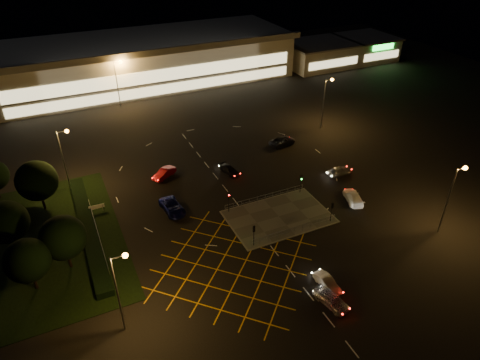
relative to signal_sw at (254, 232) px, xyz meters
name	(u,v)px	position (x,y,z in m)	size (l,w,h in m)	color
ground	(260,213)	(4.00, 5.99, -2.37)	(180.00, 180.00, 0.00)	black
pedestrian_island	(279,217)	(6.00, 3.99, -2.31)	(14.00, 9.00, 0.12)	#4C4944
grass_verge	(50,242)	(-24.00, 11.99, -2.33)	(18.00, 30.00, 0.08)	black
hedge	(88,229)	(-19.00, 11.99, -1.87)	(2.00, 26.00, 1.00)	black
supermarket	(146,60)	(4.00, 67.95, 2.95)	(72.00, 26.50, 10.50)	beige
retail_unit_a	(319,54)	(50.00, 59.97, 0.85)	(18.80, 14.80, 6.35)	beige
retail_unit_b	(366,47)	(66.00, 59.95, 0.85)	(14.80, 14.80, 6.35)	beige
streetlight_sw	(120,283)	(-17.56, -6.01, 4.20)	(1.78, 0.56, 10.03)	slate
streetlight_se	(453,191)	(24.44, -8.01, 4.20)	(1.78, 0.56, 10.03)	slate
streetlight_nw	(65,152)	(-19.56, 23.99, 4.20)	(1.78, 0.56, 10.03)	slate
streetlight_ne	(326,96)	(28.44, 25.99, 4.20)	(1.78, 0.56, 10.03)	slate
streetlight_far_left	(118,77)	(-5.56, 53.99, 4.20)	(1.78, 0.56, 10.03)	slate
streetlight_far_right	(277,52)	(34.44, 55.99, 4.20)	(1.78, 0.56, 10.03)	slate
signal_sw	(254,232)	(0.00, 0.00, 0.00)	(0.28, 0.30, 3.15)	black
signal_se	(332,208)	(12.00, 0.00, 0.00)	(0.28, 0.30, 3.15)	black
signal_nw	(229,199)	(0.00, 7.99, 0.00)	(0.28, 0.30, 3.15)	black
signal_ne	(301,180)	(12.00, 7.99, 0.00)	(0.28, 0.30, 3.15)	black
tree_a	(27,260)	(-26.00, 3.99, 1.97)	(5.04, 5.04, 6.86)	black
tree_b	(6,222)	(-28.00, 11.99, 2.28)	(5.40, 5.40, 7.35)	black
tree_c	(37,181)	(-24.00, 19.99, 2.59)	(5.76, 5.76, 7.84)	black
tree_e	(63,238)	(-22.00, 5.99, 2.28)	(5.40, 5.40, 7.35)	black
car_near_silver	(331,299)	(3.43, -12.28, -1.61)	(1.79, 4.44, 1.51)	silver
car_queue_white	(327,283)	(4.53, -9.95, -1.73)	(1.34, 3.84, 1.26)	silver
car_left_blue	(172,207)	(-7.27, 11.72, -1.62)	(2.46, 5.35, 1.49)	#0E1354
car_far_dkgrey	(229,170)	(4.46, 17.88, -1.76)	(1.71, 4.22, 1.22)	black
car_right_silver	(339,171)	(20.66, 9.84, -1.65)	(1.69, 4.20, 1.43)	silver
car_circ_red	(164,173)	(-5.67, 21.27, -1.65)	(1.52, 4.37, 1.44)	maroon
car_east_grey	(283,141)	(17.42, 22.92, -1.65)	(2.37, 5.13, 1.43)	black
car_approach_white	(353,197)	(18.00, 2.74, -1.64)	(2.03, 4.99, 1.45)	white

